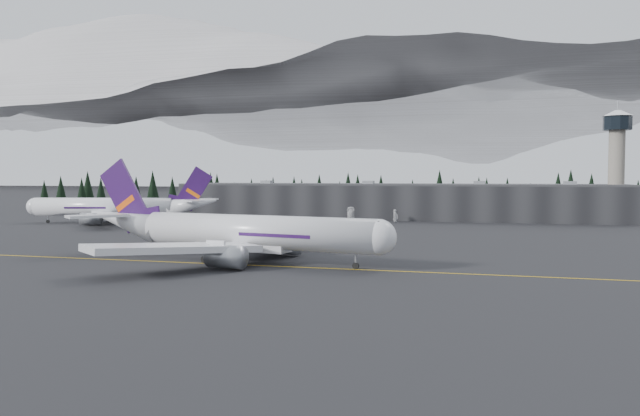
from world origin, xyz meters
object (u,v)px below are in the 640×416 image
(gse_vehicle_a, at_px, (351,220))
(gse_vehicle_b, at_px, (396,220))
(control_tower, at_px, (617,153))
(jet_parked, at_px, (120,207))
(jet_main, at_px, (231,231))
(terminal, at_px, (395,201))

(gse_vehicle_a, bearing_deg, gse_vehicle_b, 29.57)
(gse_vehicle_a, distance_m, gse_vehicle_b, 15.40)
(control_tower, xyz_separation_m, jet_parked, (-158.10, -52.03, -18.14))
(gse_vehicle_a, relative_size, gse_vehicle_b, 1.24)
(jet_main, distance_m, gse_vehicle_a, 96.33)
(control_tower, relative_size, gse_vehicle_a, 7.15)
(jet_main, height_order, gse_vehicle_b, jet_main)
(gse_vehicle_a, bearing_deg, terminal, 71.68)
(jet_parked, height_order, gse_vehicle_a, jet_parked)
(terminal, bearing_deg, control_tower, 2.29)
(jet_parked, bearing_deg, gse_vehicle_a, -174.73)
(jet_main, bearing_deg, gse_vehicle_b, 91.30)
(terminal, distance_m, jet_parked, 96.49)
(terminal, xyz_separation_m, jet_parked, (-83.10, -49.03, -1.04))
(gse_vehicle_a, height_order, gse_vehicle_b, gse_vehicle_a)
(terminal, relative_size, gse_vehicle_b, 37.57)
(terminal, height_order, jet_main, jet_main)
(gse_vehicle_b, bearing_deg, jet_main, -29.72)
(gse_vehicle_b, bearing_deg, gse_vehicle_a, -85.92)
(gse_vehicle_a, bearing_deg, control_tower, 22.98)
(terminal, bearing_deg, jet_parked, -149.46)
(control_tower, xyz_separation_m, gse_vehicle_b, (-71.91, -22.40, -22.68))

